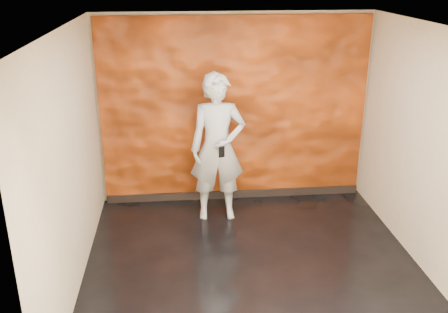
{
  "coord_description": "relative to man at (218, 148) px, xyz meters",
  "views": [
    {
      "loc": [
        -0.84,
        -5.06,
        3.38
      ],
      "look_at": [
        -0.26,
        0.93,
        1.07
      ],
      "focal_mm": 40.0,
      "sensor_mm": 36.0,
      "label": 1
    }
  ],
  "objects": [
    {
      "name": "room",
      "position": [
        0.3,
        -1.35,
        0.36
      ],
      "size": [
        4.02,
        4.02,
        2.81
      ],
      "color": "black",
      "rests_on": "ground"
    },
    {
      "name": "feature_wall",
      "position": [
        0.3,
        0.61,
        0.34
      ],
      "size": [
        3.9,
        0.06,
        2.75
      ],
      "primitive_type": "cube",
      "color": "#CD4C10",
      "rests_on": "ground"
    },
    {
      "name": "baseboard",
      "position": [
        0.3,
        0.57,
        -0.98
      ],
      "size": [
        3.9,
        0.04,
        0.12
      ],
      "primitive_type": "cube",
      "color": "black",
      "rests_on": "ground"
    },
    {
      "name": "man",
      "position": [
        0.0,
        0.0,
        0.0
      ],
      "size": [
        0.76,
        0.5,
        2.08
      ],
      "primitive_type": "imported",
      "rotation": [
        0.0,
        0.0,
        -0.01
      ],
      "color": "#9A9FA7",
      "rests_on": "ground"
    },
    {
      "name": "phone",
      "position": [
        0.03,
        -0.32,
        0.06
      ],
      "size": [
        0.08,
        0.04,
        0.15
      ],
      "primitive_type": "cube",
      "rotation": [
        0.0,
        0.0,
        0.37
      ],
      "color": "black",
      "rests_on": "man"
    }
  ]
}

